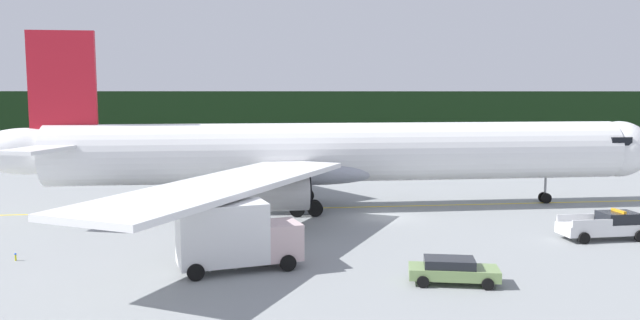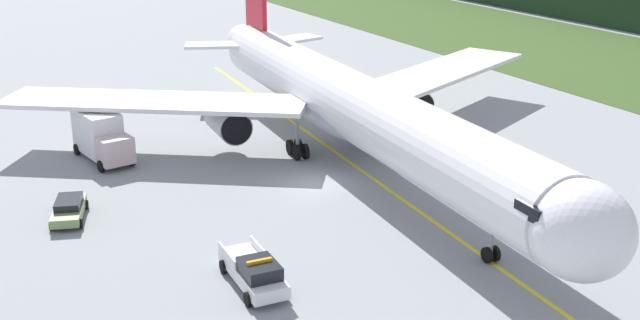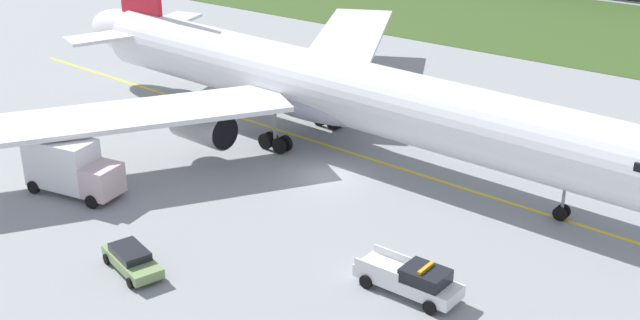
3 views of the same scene
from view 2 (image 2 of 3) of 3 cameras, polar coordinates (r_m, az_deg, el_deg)
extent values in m
plane|color=gray|center=(55.01, -0.44, -1.77)|extent=(320.00, 320.00, 0.00)
cube|color=yellow|center=(59.01, 2.40, -0.31)|extent=(75.05, 4.93, 0.01)
cylinder|color=white|center=(57.63, 2.46, 4.04)|extent=(47.19, 7.74, 4.85)
ellipsoid|color=white|center=(38.31, 18.53, -4.90)|extent=(5.62, 5.17, 4.85)
ellipsoid|color=white|center=(80.21, -5.34, 8.53)|extent=(7.97, 4.11, 3.64)
ellipsoid|color=#A4A8B7|center=(60.04, 1.48, 3.35)|extent=(13.02, 5.87, 2.67)
cube|color=black|center=(38.79, 17.53, -3.13)|extent=(2.08, 4.71, 0.70)
cube|color=white|center=(71.62, 8.66, 6.33)|extent=(15.68, 23.96, 0.35)
cylinder|color=#ABABAB|center=(66.74, 6.43, 4.31)|extent=(4.65, 2.85, 2.58)
cylinder|color=black|center=(64.83, 7.43, 3.83)|extent=(0.27, 2.38, 2.38)
cube|color=white|center=(62.29, -12.06, 4.21)|extent=(17.89, 23.12, 0.35)
cylinder|color=#ABABAB|center=(60.70, -6.77, 2.80)|extent=(4.65, 2.85, 2.58)
cylinder|color=black|center=(58.58, -6.12, 2.23)|extent=(0.27, 2.38, 2.38)
cube|color=white|center=(79.00, -2.30, 8.79)|extent=(4.45, 7.22, 0.28)
cube|color=white|center=(76.78, -7.31, 8.35)|extent=(5.12, 7.30, 0.28)
cylinder|color=gray|center=(44.18, 12.50, -5.46)|extent=(0.20, 0.20, 2.22)
cylinder|color=black|center=(44.79, 12.67, -6.69)|extent=(0.91, 0.28, 0.90)
cylinder|color=black|center=(44.51, 12.12, -6.82)|extent=(0.91, 0.28, 0.90)
cylinder|color=gray|center=(62.67, 3.71, 2.47)|extent=(0.28, 0.28, 2.22)
cylinder|color=black|center=(62.25, 3.69, 1.29)|extent=(1.22, 0.37, 1.20)
cylinder|color=black|center=(62.56, 4.26, 1.36)|extent=(1.22, 0.37, 1.20)
cylinder|color=black|center=(63.44, 3.12, 1.64)|extent=(1.22, 0.37, 1.20)
cylinder|color=black|center=(63.74, 3.68, 1.72)|extent=(1.22, 0.37, 1.20)
cylinder|color=gray|center=(60.18, -1.66, 1.80)|extent=(0.28, 0.28, 2.22)
cylinder|color=black|center=(60.03, -1.10, 0.65)|extent=(1.22, 0.37, 1.20)
cylinder|color=black|center=(59.78, -1.72, 0.56)|extent=(1.22, 0.37, 1.20)
cylinder|color=black|center=(61.26, -1.59, 1.03)|extent=(1.22, 0.37, 1.20)
cylinder|color=black|center=(61.02, -2.20, 0.94)|extent=(1.22, 0.37, 1.20)
cube|color=silver|center=(41.18, -4.95, -8.22)|extent=(5.81, 2.11, 0.70)
cube|color=black|center=(40.00, -4.46, -7.95)|extent=(2.36, 1.84, 0.70)
cube|color=silver|center=(42.37, -4.46, -6.52)|extent=(2.76, 0.19, 0.45)
cube|color=silver|center=(41.84, -6.81, -6.95)|extent=(2.76, 0.19, 0.45)
cube|color=orange|center=(39.80, -4.47, -7.40)|extent=(0.24, 1.35, 0.16)
cylinder|color=black|center=(40.04, -2.62, -9.58)|extent=(0.77, 0.26, 0.76)
cylinder|color=black|center=(39.43, -5.29, -10.13)|extent=(0.77, 0.26, 0.76)
cylinder|color=black|center=(43.28, -4.61, -7.31)|extent=(0.77, 0.26, 0.76)
cylinder|color=black|center=(42.72, -7.10, -7.77)|extent=(0.77, 0.26, 0.76)
cube|color=beige|center=(59.49, -14.76, 0.69)|extent=(2.28, 2.69, 2.00)
cube|color=silver|center=(62.24, -15.98, 2.00)|extent=(5.02, 3.17, 3.27)
cylinder|color=#99999E|center=(61.91, -15.52, 0.28)|extent=(0.78, 0.23, 1.04)
cylinder|color=#99999E|center=(63.59, -16.15, 0.71)|extent=(0.78, 0.23, 1.04)
cylinder|color=black|center=(60.22, -13.63, 0.00)|extent=(0.93, 0.41, 0.90)
cylinder|color=black|center=(59.40, -15.75, -0.45)|extent=(0.93, 0.41, 0.90)
cylinder|color=black|center=(64.58, -15.39, 1.15)|extent=(0.93, 0.41, 0.90)
cylinder|color=black|center=(63.82, -17.38, 0.74)|extent=(0.93, 0.41, 0.90)
cube|color=#759356|center=(51.48, -17.91, -3.56)|extent=(4.77, 2.96, 0.55)
cube|color=black|center=(51.50, -17.94, -2.95)|extent=(2.83, 2.18, 0.45)
cylinder|color=black|center=(50.03, -17.11, -4.48)|extent=(0.63, 0.35, 0.60)
cylinder|color=black|center=(50.31, -19.10, -4.56)|extent=(0.63, 0.35, 0.60)
cylinder|color=black|center=(52.89, -16.73, -3.15)|extent=(0.63, 0.35, 0.60)
cylinder|color=black|center=(53.15, -18.61, -3.23)|extent=(0.63, 0.35, 0.60)
cylinder|color=yellow|center=(74.52, -14.44, 3.37)|extent=(0.10, 0.10, 0.34)
sphere|color=blue|center=(74.47, -14.46, 3.53)|extent=(0.12, 0.12, 0.12)
camera|label=1|loc=(64.23, -46.57, 4.18)|focal=34.48mm
camera|label=3|loc=(25.15, -79.63, 12.81)|focal=45.63mm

